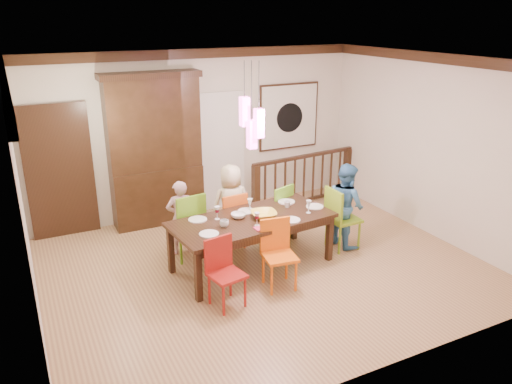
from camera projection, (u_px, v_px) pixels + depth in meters
name	position (u px, v px, depth m)	size (l,w,h in m)	color
floor	(264.00, 266.00, 7.23)	(6.00, 6.00, 0.00)	#996C4A
ceiling	(265.00, 61.00, 6.25)	(6.00, 6.00, 0.00)	white
wall_back	(200.00, 133.00, 8.85)	(6.00, 6.00, 0.00)	beige
wall_left	(22.00, 207.00, 5.49)	(5.00, 5.00, 0.00)	beige
wall_right	(430.00, 146.00, 8.00)	(5.00, 5.00, 0.00)	beige
crown_molding	(265.00, 67.00, 6.28)	(6.00, 5.00, 0.16)	black
panel_door	(60.00, 174.00, 7.94)	(1.04, 0.07, 2.24)	black
white_doorway	(219.00, 153.00, 9.10)	(0.97, 0.05, 2.22)	silver
painting	(289.00, 116.00, 9.52)	(1.25, 0.06, 1.25)	black
pendant_cluster	(252.00, 123.00, 6.54)	(0.27, 0.21, 1.14)	#FF4CC3
dining_table	(252.00, 223.00, 7.02)	(2.38, 1.25, 0.75)	black
chair_far_left	(185.00, 220.00, 7.34)	(0.53, 0.53, 1.03)	#5F9E1C
chair_far_mid	(230.00, 215.00, 7.69)	(0.44, 0.44, 0.91)	#E15C1A
chair_far_right	(275.00, 208.00, 7.95)	(0.54, 0.54, 0.93)	#6FB828
chair_near_left	(227.00, 270.00, 6.10)	(0.46, 0.46, 0.88)	maroon
chair_near_mid	(280.00, 251.00, 6.52)	(0.47, 0.47, 0.92)	orange
chair_end_right	(344.00, 214.00, 7.63)	(0.45, 0.45, 0.98)	#7BA41F
china_hutch	(155.00, 150.00, 8.36)	(1.64, 0.46, 2.58)	black
balustrade	(304.00, 178.00, 9.49)	(2.30, 0.31, 0.96)	black
person_far_left	(180.00, 217.00, 7.47)	(0.42, 0.28, 1.15)	#D09EAB
person_far_mid	(231.00, 205.00, 7.77)	(0.63, 0.41, 1.29)	beige
person_end_right	(346.00, 205.00, 7.72)	(0.64, 0.50, 1.32)	teal
serving_bowl	(264.00, 214.00, 7.00)	(0.36, 0.36, 0.09)	yellow
small_bowl	(239.00, 216.00, 6.99)	(0.21, 0.21, 0.07)	white
cup_left	(224.00, 224.00, 6.69)	(0.12, 0.12, 0.10)	silver
cup_right	(287.00, 204.00, 7.37)	(0.10, 0.10, 0.10)	silver
plate_far_left	(198.00, 220.00, 6.93)	(0.26, 0.26, 0.01)	white
plate_far_mid	(247.00, 211.00, 7.22)	(0.26, 0.26, 0.01)	white
plate_far_right	(286.00, 202.00, 7.58)	(0.26, 0.26, 0.01)	white
plate_near_left	(209.00, 234.00, 6.48)	(0.26, 0.26, 0.01)	white
plate_near_mid	(291.00, 220.00, 6.91)	(0.26, 0.26, 0.01)	white
plate_end_right	(315.00, 206.00, 7.40)	(0.26, 0.26, 0.01)	white
wine_glass_a	(217.00, 213.00, 6.93)	(0.08, 0.08, 0.19)	#590C19
wine_glass_b	(250.00, 205.00, 7.21)	(0.08, 0.08, 0.19)	silver
wine_glass_c	(257.00, 219.00, 6.71)	(0.08, 0.08, 0.19)	#590C19
wine_glass_d	(309.00, 207.00, 7.15)	(0.08, 0.08, 0.19)	silver
napkin	(261.00, 228.00, 6.65)	(0.18, 0.14, 0.01)	#D83359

